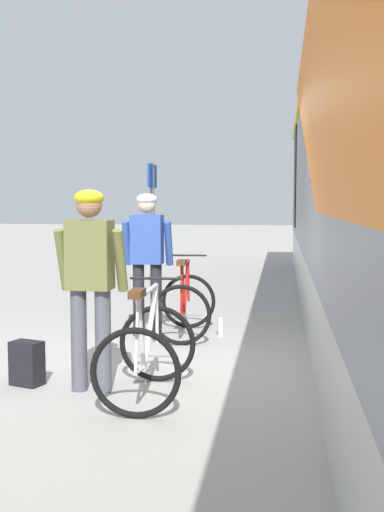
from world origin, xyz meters
The scene contains 8 objects.
ground_plane centered at (0.00, 0.00, 0.00)m, with size 80.00×80.00×0.00m, color #A09E99.
cyclist_near_in_olive centered at (-0.42, -0.93, 1.05)m, with size 0.62×0.32×1.76m.
cyclist_far_in_blue centered at (-0.42, 1.40, 1.05)m, with size 0.61×0.31×1.76m.
bicycle_near_white centered at (0.11, -1.08, 0.40)m, with size 0.74×1.09×0.99m.
bicycle_far_red centered at (0.04, 1.45, 0.40)m, with size 0.77×1.11×0.99m.
backpack_on_platform centered at (-1.05, -0.84, 0.20)m, with size 0.28×0.18×0.40m, color black.
water_bottle_near_the_bikes centered at (0.48, 1.53, 0.12)m, with size 0.07×0.07×0.23m, color silver.
platform_sign_post centered at (-1.24, 5.72, 1.62)m, with size 0.08×0.70×2.40m.
Camera 1 is at (1.22, -6.21, 1.65)m, focal length 44.59 mm.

